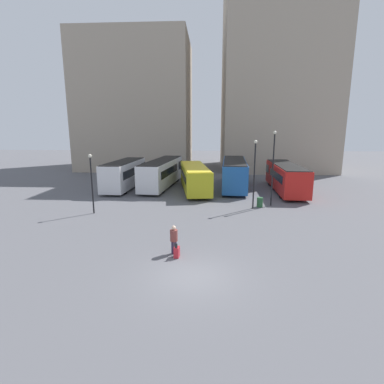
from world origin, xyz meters
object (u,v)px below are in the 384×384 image
bus_3 (234,172)px  lamp_post_2 (273,163)px  bus_0 (124,174)px  bus_2 (195,177)px  suitcase (177,252)px  lamp_post_0 (254,169)px  trash_bin (260,202)px  bus_1 (162,172)px  lamp_post_1 (92,178)px  traveler (174,237)px  bus_4 (286,177)px

bus_3 → lamp_post_2: (2.65, -8.49, 2.08)m
bus_0 → bus_2: bus_0 is taller
bus_3 → suitcase: size_ratio=14.13×
lamp_post_0 → trash_bin: lamp_post_0 is taller
bus_1 → bus_3: bus_3 is taller
bus_1 → trash_bin: 13.62m
bus_1 → lamp_post_1: size_ratio=2.50×
suitcase → traveler: bearing=28.9°
bus_1 → bus_3: bearing=-84.3°
bus_0 → lamp_post_1: lamp_post_1 is taller
suitcase → lamp_post_2: (7.28, 11.44, 3.53)m
bus_1 → bus_3: size_ratio=1.02×
suitcase → lamp_post_0: bearing=-22.4°
bus_0 → bus_1: size_ratio=0.77×
bus_3 → bus_4: 5.81m
bus_4 → lamp_post_1: bearing=120.5°
bus_3 → bus_4: bearing=-106.7°
bus_3 → suitcase: bus_3 is taller
bus_4 → lamp_post_0: size_ratio=1.89×
bus_1 → suitcase: size_ratio=14.43×
bus_3 → traveler: bus_3 is taller
bus_4 → lamp_post_2: size_ratio=1.68×
bus_0 → bus_2: 8.15m
bus_2 → bus_4: bus_4 is taller
bus_0 → trash_bin: 16.13m
bus_1 → bus_4: bearing=-92.4°
trash_bin → bus_4: bearing=61.0°
lamp_post_1 → lamp_post_0: bearing=9.8°
bus_1 → lamp_post_2: size_ratio=1.83×
bus_2 → lamp_post_2: size_ratio=1.61×
bus_1 → trash_bin: size_ratio=14.20×
suitcase → lamp_post_2: 14.01m
traveler → suitcase: (0.20, -0.47, -0.67)m
bus_2 → trash_bin: 9.17m
bus_1 → bus_2: 4.60m
bus_0 → bus_2: bearing=-91.8°
bus_3 → lamp_post_0: bearing=-171.0°
bus_0 → lamp_post_2: bearing=-111.1°
bus_2 → suitcase: size_ratio=12.70×
lamp_post_1 → lamp_post_2: (14.98, 3.35, 0.92)m
bus_3 → lamp_post_1: (-12.33, -11.84, 1.15)m
bus_0 → traveler: (7.82, -17.94, -0.75)m
bus_2 → traveler: size_ratio=6.54×
suitcase → trash_bin: trash_bin is taller
lamp_post_1 → lamp_post_2: bearing=12.6°
bus_0 → lamp_post_2: 16.95m
lamp_post_2 → trash_bin: (-1.07, -0.50, -3.40)m
bus_0 → bus_4: size_ratio=0.84×
bus_2 → suitcase: 17.72m
lamp_post_0 → lamp_post_1: 13.44m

